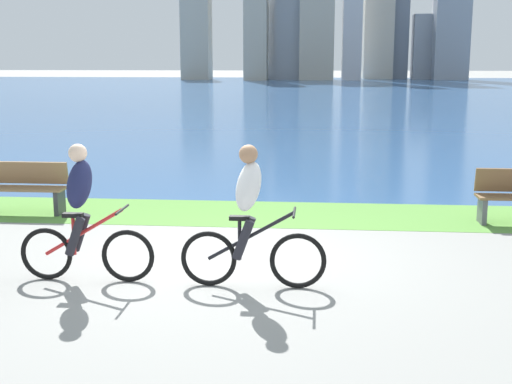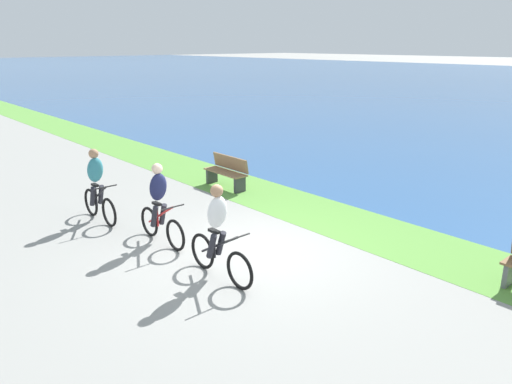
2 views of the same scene
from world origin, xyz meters
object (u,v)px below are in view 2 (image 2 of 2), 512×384
at_px(cyclist_lead, 218,233).
at_px(cyclist_trailing, 160,204).
at_px(cyclist_distant_rear, 97,186).
at_px(bench_near_path, 227,172).

height_order(cyclist_lead, cyclist_trailing, cyclist_lead).
bearing_deg(cyclist_distant_rear, cyclist_lead, 4.73).
bearing_deg(cyclist_trailing, cyclist_lead, -1.54).
distance_m(cyclist_lead, cyclist_distant_rear, 4.16).
bearing_deg(bench_near_path, cyclist_distant_rear, -86.95).
height_order(cyclist_distant_rear, bench_near_path, cyclist_distant_rear).
relative_size(cyclist_lead, bench_near_path, 1.16).
bearing_deg(cyclist_lead, cyclist_trailing, 178.46).
distance_m(cyclist_trailing, cyclist_distant_rear, 2.13).
distance_m(cyclist_trailing, bench_near_path, 4.25).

